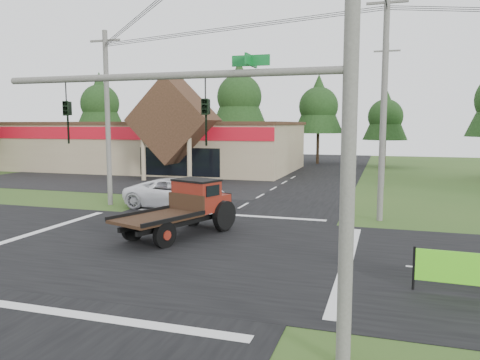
% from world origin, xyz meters
% --- Properties ---
extents(ground, '(120.00, 120.00, 0.00)m').
position_xyz_m(ground, '(0.00, 0.00, 0.00)').
color(ground, '#2F4E1C').
rests_on(ground, ground).
extents(road_ns, '(12.00, 120.00, 0.02)m').
position_xyz_m(road_ns, '(0.00, 0.00, 0.01)').
color(road_ns, black).
rests_on(road_ns, ground).
extents(road_ew, '(120.00, 12.00, 0.02)m').
position_xyz_m(road_ew, '(0.00, 0.00, 0.01)').
color(road_ew, black).
rests_on(road_ew, ground).
extents(parking_apron, '(28.00, 14.00, 0.02)m').
position_xyz_m(parking_apron, '(-14.00, 19.00, 0.01)').
color(parking_apron, black).
rests_on(parking_apron, ground).
extents(cvs_building, '(30.40, 18.20, 9.19)m').
position_xyz_m(cvs_building, '(-15.70, 29.57, 2.78)').
color(cvs_building, '#9B8669').
rests_on(cvs_building, ground).
extents(traffic_signal_mast, '(8.12, 0.24, 7.00)m').
position_xyz_m(traffic_signal_mast, '(5.82, -7.50, 4.43)').
color(traffic_signal_mast, '#595651').
rests_on(traffic_signal_mast, ground).
extents(utility_pole_nr, '(2.00, 0.30, 11.00)m').
position_xyz_m(utility_pole_nr, '(7.50, -7.50, 5.64)').
color(utility_pole_nr, '#595651').
rests_on(utility_pole_nr, ground).
extents(utility_pole_nw, '(2.00, 0.30, 10.50)m').
position_xyz_m(utility_pole_nw, '(-8.00, 8.00, 5.39)').
color(utility_pole_nw, '#595651').
rests_on(utility_pole_nw, ground).
extents(utility_pole_ne, '(2.00, 0.30, 11.50)m').
position_xyz_m(utility_pole_ne, '(8.00, 8.00, 5.89)').
color(utility_pole_ne, '#595651').
rests_on(utility_pole_ne, ground).
extents(utility_pole_n, '(2.00, 0.30, 11.20)m').
position_xyz_m(utility_pole_n, '(8.00, 22.00, 5.74)').
color(utility_pole_n, '#595651').
rests_on(utility_pole_n, ground).
extents(tree_row_a, '(6.72, 6.72, 12.12)m').
position_xyz_m(tree_row_a, '(-30.00, 40.00, 8.05)').
color(tree_row_a, '#332316').
rests_on(tree_row_a, ground).
extents(tree_row_b, '(5.60, 5.60, 10.10)m').
position_xyz_m(tree_row_b, '(-20.00, 42.00, 6.70)').
color(tree_row_b, '#332316').
rests_on(tree_row_b, ground).
extents(tree_row_c, '(7.28, 7.28, 13.13)m').
position_xyz_m(tree_row_c, '(-10.00, 41.00, 8.72)').
color(tree_row_c, '#332316').
rests_on(tree_row_c, ground).
extents(tree_row_d, '(6.16, 6.16, 11.11)m').
position_xyz_m(tree_row_d, '(0.00, 42.00, 7.38)').
color(tree_row_d, '#332316').
rests_on(tree_row_d, ground).
extents(tree_row_e, '(5.04, 5.04, 9.09)m').
position_xyz_m(tree_row_e, '(8.00, 40.00, 6.03)').
color(tree_row_e, '#332316').
rests_on(tree_row_e, ground).
extents(antique_flatbed_truck, '(4.21, 6.39, 2.49)m').
position_xyz_m(antique_flatbed_truck, '(-0.48, 1.71, 1.25)').
color(antique_flatbed_truck, '#63190E').
rests_on(antique_flatbed_truck, ground).
extents(white_pickup, '(6.39, 3.16, 1.74)m').
position_xyz_m(white_pickup, '(-3.53, 8.23, 0.87)').
color(white_pickup, white).
rests_on(white_pickup, ground).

